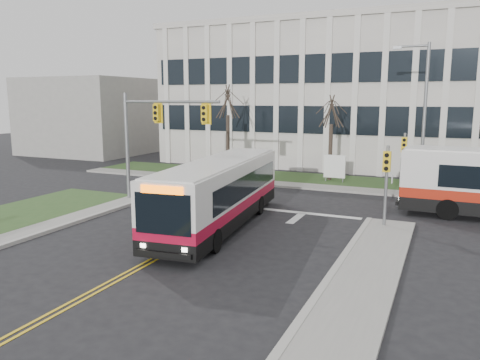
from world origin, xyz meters
name	(u,v)px	position (x,y,z in m)	size (l,w,h in m)	color
ground	(168,252)	(0.00, 0.00, 0.00)	(120.00, 120.00, 0.00)	black
sidewalk_east	(329,358)	(7.50, -5.00, 0.07)	(2.00, 26.00, 0.14)	#9E9B93
sidewalk_cross	(365,191)	(5.00, 15.20, 0.07)	(44.00, 1.60, 0.14)	#9E9B93
building_lawn	(372,184)	(5.00, 18.00, 0.06)	(44.00, 5.00, 0.12)	#2D4D21
office_building	(395,97)	(5.00, 30.00, 6.00)	(40.00, 16.00, 12.00)	silver
building_annex	(95,116)	(-26.00, 26.00, 4.00)	(12.00, 12.00, 8.00)	#9E9B93
mast_arm_signal	(150,128)	(-5.62, 7.16, 4.26)	(6.11, 0.38, 6.20)	slate
signal_pole_near	(386,174)	(7.20, 6.90, 2.50)	(0.34, 0.39, 3.80)	slate
signal_pole_far	(404,154)	(7.20, 15.40, 2.50)	(0.34, 0.39, 3.80)	slate
streetlight	(422,110)	(8.03, 16.20, 5.19)	(2.15, 0.25, 9.20)	slate
directory_sign	(335,167)	(2.50, 17.50, 1.17)	(1.50, 0.12, 2.00)	slate
tree_left	(228,103)	(-6.00, 18.00, 5.51)	(1.80, 1.80, 7.70)	#42352B
tree_mid	(332,113)	(2.00, 18.20, 4.88)	(1.80, 1.80, 6.82)	#42352B
bus_main	(220,195)	(0.19, 4.13, 1.51)	(2.45, 11.32, 3.02)	silver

